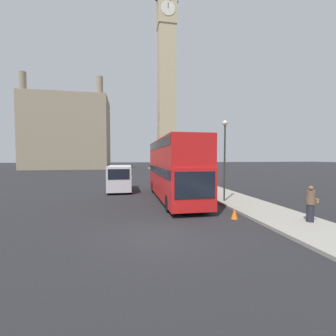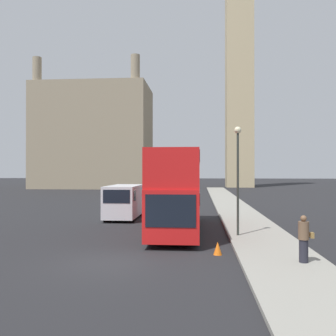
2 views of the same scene
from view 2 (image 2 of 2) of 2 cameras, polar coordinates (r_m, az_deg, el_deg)
The scene contains 9 objects.
ground_plane at distance 14.89m, azimuth -9.16°, elevation -14.05°, with size 300.00×300.00×0.00m, color black.
sidewalk_strip at distance 14.81m, azimuth 17.49°, elevation -13.82°, with size 3.29×120.00×0.15m.
clock_tower at distance 85.57m, azimuth 10.79°, elevation 19.59°, with size 5.98×6.15×63.80m.
building_block_distant at distance 77.57m, azimuth -11.16°, elevation 4.65°, with size 22.17×13.95×24.97m.
red_double_decker_bus at distance 21.67m, azimuth 1.47°, elevation -3.01°, with size 2.56×10.86×4.55m.
white_van at distance 27.47m, azimuth -6.73°, elevation -5.01°, with size 2.16×5.18×2.42m.
pedestrian at distance 14.81m, azimuth 19.99°, elevation -10.12°, with size 0.54×0.38×1.72m.
street_lamp at distance 19.82m, azimuth 10.59°, elevation 0.65°, with size 0.36×0.36×5.66m.
traffic_cone at distance 16.07m, azimuth 7.58°, elevation -12.03°, with size 0.36×0.36×0.55m.
Camera 2 is at (3.47, -14.05, 3.53)m, focal length 40.00 mm.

